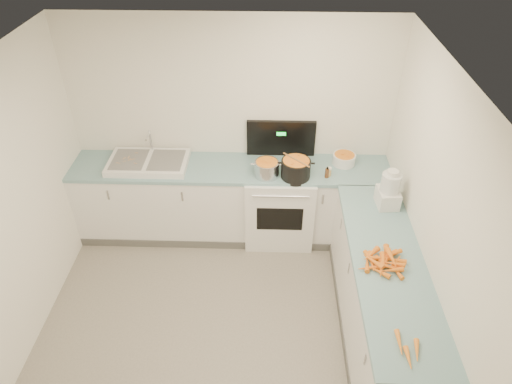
{
  "coord_description": "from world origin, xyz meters",
  "views": [
    {
      "loc": [
        0.41,
        -2.45,
        3.7
      ],
      "look_at": [
        0.3,
        1.1,
        1.05
      ],
      "focal_mm": 32.0,
      "sensor_mm": 36.0,
      "label": 1
    }
  ],
  "objects_px": {
    "food_processor": "(389,191)",
    "extract_bottle": "(327,173)",
    "stove": "(279,202)",
    "spice_jar": "(329,172)",
    "steel_pot": "(267,170)",
    "black_pot": "(296,170)",
    "mixing_bowl": "(344,159)",
    "sink": "(148,162)"
  },
  "relations": [
    {
      "from": "food_processor",
      "to": "extract_bottle",
      "type": "bearing_deg",
      "value": 140.02
    },
    {
      "from": "stove",
      "to": "food_processor",
      "type": "relative_size",
      "value": 3.4
    },
    {
      "from": "spice_jar",
      "to": "steel_pot",
      "type": "bearing_deg",
      "value": -178.91
    },
    {
      "from": "stove",
      "to": "food_processor",
      "type": "height_order",
      "value": "stove"
    },
    {
      "from": "black_pot",
      "to": "extract_bottle",
      "type": "distance_m",
      "value": 0.33
    },
    {
      "from": "black_pot",
      "to": "food_processor",
      "type": "relative_size",
      "value": 0.77
    },
    {
      "from": "stove",
      "to": "food_processor",
      "type": "xyz_separation_m",
      "value": [
        1.02,
        -0.6,
        0.64
      ]
    },
    {
      "from": "stove",
      "to": "extract_bottle",
      "type": "relative_size",
      "value": 13.02
    },
    {
      "from": "stove",
      "to": "mixing_bowl",
      "type": "bearing_deg",
      "value": 9.58
    },
    {
      "from": "mixing_bowl",
      "to": "sink",
      "type": "bearing_deg",
      "value": -177.29
    },
    {
      "from": "stove",
      "to": "extract_bottle",
      "type": "bearing_deg",
      "value": -17.59
    },
    {
      "from": "sink",
      "to": "food_processor",
      "type": "bearing_deg",
      "value": -14.09
    },
    {
      "from": "food_processor",
      "to": "mixing_bowl",
      "type": "bearing_deg",
      "value": 114.39
    },
    {
      "from": "extract_bottle",
      "to": "food_processor",
      "type": "xyz_separation_m",
      "value": [
        0.54,
        -0.45,
        0.12
      ]
    },
    {
      "from": "sink",
      "to": "spice_jar",
      "type": "distance_m",
      "value": 1.96
    },
    {
      "from": "sink",
      "to": "steel_pot",
      "type": "distance_m",
      "value": 1.31
    },
    {
      "from": "sink",
      "to": "spice_jar",
      "type": "relative_size",
      "value": 9.79
    },
    {
      "from": "mixing_bowl",
      "to": "food_processor",
      "type": "xyz_separation_m",
      "value": [
        0.33,
        -0.72,
        0.11
      ]
    },
    {
      "from": "stove",
      "to": "extract_bottle",
      "type": "xyz_separation_m",
      "value": [
        0.48,
        -0.15,
        0.52
      ]
    },
    {
      "from": "stove",
      "to": "steel_pot",
      "type": "height_order",
      "value": "stove"
    },
    {
      "from": "stove",
      "to": "mixing_bowl",
      "type": "distance_m",
      "value": 0.88
    },
    {
      "from": "extract_bottle",
      "to": "black_pot",
      "type": "bearing_deg",
      "value": 179.79
    },
    {
      "from": "stove",
      "to": "food_processor",
      "type": "bearing_deg",
      "value": -30.61
    },
    {
      "from": "mixing_bowl",
      "to": "spice_jar",
      "type": "xyz_separation_m",
      "value": [
        -0.19,
        -0.24,
        -0.01
      ]
    },
    {
      "from": "steel_pot",
      "to": "extract_bottle",
      "type": "bearing_deg",
      "value": -1.22
    },
    {
      "from": "spice_jar",
      "to": "food_processor",
      "type": "relative_size",
      "value": 0.22
    },
    {
      "from": "mixing_bowl",
      "to": "steel_pot",
      "type": "bearing_deg",
      "value": -163.08
    },
    {
      "from": "steel_pot",
      "to": "black_pot",
      "type": "xyz_separation_m",
      "value": [
        0.3,
        -0.01,
        0.02
      ]
    },
    {
      "from": "sink",
      "to": "extract_bottle",
      "type": "bearing_deg",
      "value": -4.99
    },
    {
      "from": "stove",
      "to": "steel_pot",
      "type": "xyz_separation_m",
      "value": [
        -0.15,
        -0.14,
        0.54
      ]
    },
    {
      "from": "mixing_bowl",
      "to": "food_processor",
      "type": "height_order",
      "value": "food_processor"
    },
    {
      "from": "steel_pot",
      "to": "spice_jar",
      "type": "xyz_separation_m",
      "value": [
        0.66,
        0.01,
        -0.03
      ]
    },
    {
      "from": "stove",
      "to": "steel_pot",
      "type": "bearing_deg",
      "value": -137.07
    },
    {
      "from": "sink",
      "to": "food_processor",
      "type": "relative_size",
      "value": 2.15
    },
    {
      "from": "spice_jar",
      "to": "stove",
      "type": "bearing_deg",
      "value": 165.89
    },
    {
      "from": "steel_pot",
      "to": "food_processor",
      "type": "bearing_deg",
      "value": -21.63
    },
    {
      "from": "steel_pot",
      "to": "mixing_bowl",
      "type": "xyz_separation_m",
      "value": [
        0.84,
        0.26,
        -0.02
      ]
    },
    {
      "from": "stove",
      "to": "extract_bottle",
      "type": "height_order",
      "value": "stove"
    },
    {
      "from": "mixing_bowl",
      "to": "food_processor",
      "type": "bearing_deg",
      "value": -65.61
    },
    {
      "from": "steel_pot",
      "to": "food_processor",
      "type": "relative_size",
      "value": 0.65
    },
    {
      "from": "stove",
      "to": "black_pot",
      "type": "height_order",
      "value": "stove"
    },
    {
      "from": "stove",
      "to": "spice_jar",
      "type": "distance_m",
      "value": 0.73
    }
  ]
}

